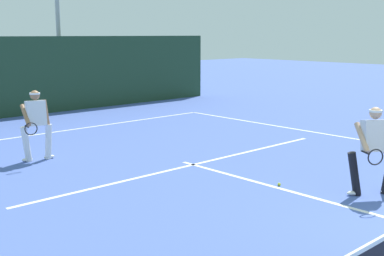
# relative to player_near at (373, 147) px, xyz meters

# --- Properties ---
(court_line_baseline_far) EXTENTS (10.83, 0.10, 0.01)m
(court_line_baseline_far) POSITION_rel_player_near_xyz_m (-0.95, 9.68, -0.92)
(court_line_baseline_far) COLOR white
(court_line_baseline_far) RESTS_ON ground_plane
(court_line_service) EXTENTS (8.83, 0.10, 0.01)m
(court_line_service) POSITION_rel_player_near_xyz_m (-0.95, 3.88, -0.92)
(court_line_service) COLOR white
(court_line_service) RESTS_ON ground_plane
(court_line_centre) EXTENTS (0.10, 6.40, 0.01)m
(court_line_centre) POSITION_rel_player_near_xyz_m (-0.95, 1.00, -0.92)
(court_line_centre) COLOR white
(court_line_centre) RESTS_ON ground_plane
(player_near) EXTENTS (1.13, 0.81, 1.67)m
(player_near) POSITION_rel_player_near_xyz_m (0.00, 0.00, 0.00)
(player_near) COLOR black
(player_near) RESTS_ON ground_plane
(player_far) EXTENTS (0.93, 0.90, 1.68)m
(player_far) POSITION_rel_player_near_xyz_m (-3.37, 6.72, 0.01)
(player_far) COLOR silver
(player_far) RESTS_ON ground_plane
(tennis_ball) EXTENTS (0.07, 0.07, 0.07)m
(tennis_ball) POSITION_rel_player_near_xyz_m (-0.82, 1.51, -0.89)
(tennis_ball) COLOR #D1E033
(tennis_ball) RESTS_ON ground_plane
(back_fence_windscreen) EXTENTS (18.52, 0.12, 2.89)m
(back_fence_windscreen) POSITION_rel_player_near_xyz_m (-0.95, 13.38, 0.53)
(back_fence_windscreen) COLOR #1F3B26
(back_fence_windscreen) RESTS_ON ground_plane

